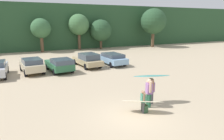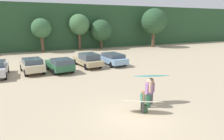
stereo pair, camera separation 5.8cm
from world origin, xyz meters
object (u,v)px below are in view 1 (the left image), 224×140
object	(u,v)px
parked_car_tan	(88,60)
backpack_dropped	(145,108)
parked_car_sky_blue	(112,58)
surfboard_teal	(152,76)
surfboard_cream	(143,101)
parked_car_champagne	(32,65)
person_companion	(149,91)
person_adult	(151,89)
person_child	(143,100)
parked_car_forest_green	(60,64)

from	to	relation	value
parked_car_tan	backpack_dropped	distance (m)	12.81
parked_car_sky_blue	surfboard_teal	world-z (taller)	surfboard_teal
parked_car_tan	backpack_dropped	bearing A→B (deg)	170.68
backpack_dropped	surfboard_teal	bearing A→B (deg)	42.61
backpack_dropped	surfboard_cream	bearing A→B (deg)	168.33
parked_car_champagne	parked_car_tan	xyz separation A→B (m)	(5.92, 0.45, -0.00)
person_companion	surfboard_cream	bearing A→B (deg)	51.19
surfboard_cream	backpack_dropped	size ratio (longest dim) A/B	5.29
parked_car_sky_blue	surfboard_cream	bearing A→B (deg)	158.97
parked_car_sky_blue	person_companion	size ratio (longest dim) A/B	2.80
parked_car_sky_blue	backpack_dropped	xyz separation A→B (m)	(-3.76, -12.68, -0.53)
parked_car_champagne	person_adult	world-z (taller)	person_adult
parked_car_tan	surfboard_cream	size ratio (longest dim) A/B	2.06
person_companion	parked_car_sky_blue	bearing A→B (deg)	-88.85
person_child	surfboard_teal	size ratio (longest dim) A/B	0.54
parked_car_champagne	backpack_dropped	distance (m)	13.35
parked_car_forest_green	surfboard_cream	size ratio (longest dim) A/B	1.78
parked_car_tan	person_adult	distance (m)	11.82
parked_car_champagne	person_adult	bearing A→B (deg)	-158.31
parked_car_champagne	backpack_dropped	size ratio (longest dim) A/B	9.19
parked_car_champagne	surfboard_cream	bearing A→B (deg)	-164.85
person_child	surfboard_cream	bearing A→B (deg)	43.39
parked_car_sky_blue	backpack_dropped	bearing A→B (deg)	159.54
parked_car_tan	person_adult	xyz separation A→B (m)	(0.27, -11.81, 0.12)
surfboard_cream	parked_car_tan	bearing A→B (deg)	-64.47
parked_car_sky_blue	backpack_dropped	size ratio (longest dim) A/B	10.67
parked_car_forest_green	parked_car_tan	bearing A→B (deg)	-78.17
parked_car_tan	person_child	size ratio (longest dim) A/B	3.86
parked_car_tan	person_child	bearing A→B (deg)	170.23
surfboard_cream	backpack_dropped	bearing A→B (deg)	-161.90
surfboard_cream	backpack_dropped	world-z (taller)	surfboard_cream
parked_car_sky_blue	person_adult	world-z (taller)	person_adult
person_adult	parked_car_forest_green	bearing A→B (deg)	-55.95
parked_car_forest_green	surfboard_teal	bearing A→B (deg)	-168.12
backpack_dropped	parked_car_tan	bearing A→B (deg)	86.34
person_child	surfboard_teal	world-z (taller)	surfboard_teal
parked_car_forest_green	surfboard_teal	xyz separation A→B (m)	(3.62, -10.61, 0.98)
parked_car_sky_blue	parked_car_champagne	bearing A→B (deg)	88.32
surfboard_teal	surfboard_cream	size ratio (longest dim) A/B	0.99
parked_car_champagne	parked_car_sky_blue	world-z (taller)	parked_car_champagne
parked_car_sky_blue	person_child	world-z (taller)	parked_car_sky_blue
parked_car_forest_green	parked_car_tan	distance (m)	3.50
parked_car_champagne	person_companion	bearing A→B (deg)	-160.73
parked_car_forest_green	surfboard_teal	size ratio (longest dim) A/B	1.80
parked_car_tan	person_adult	size ratio (longest dim) A/B	3.02
person_adult	person_child	xyz separation A→B (m)	(-1.19, -0.91, -0.20)
person_companion	surfboard_teal	xyz separation A→B (m)	(0.46, 0.44, 0.77)
surfboard_teal	backpack_dropped	xyz separation A→B (m)	(-1.12, -1.03, -1.51)
parked_car_sky_blue	person_adult	size ratio (longest dim) A/B	2.95
person_child	backpack_dropped	size ratio (longest dim) A/B	2.82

